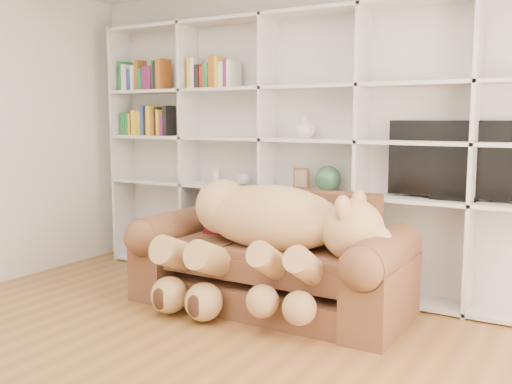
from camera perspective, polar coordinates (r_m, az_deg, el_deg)
The scene contains 12 objects.
wall_back at distance 5.10m, azimuth 6.66°, elevation 5.80°, with size 5.00×0.02×2.70m, color white.
bookshelf at distance 5.08m, azimuth 3.54°, elevation 5.34°, with size 4.43×0.35×2.40m.
sofa at distance 4.55m, azimuth 1.51°, elevation -7.20°, with size 2.15×0.93×0.91m.
teddy_bear at distance 4.30m, azimuth 1.02°, elevation -3.98°, with size 1.70×0.91×0.99m.
throw_pillow at distance 4.86m, azimuth -2.71°, elevation -2.41°, with size 0.40×0.13×0.40m, color #590F16.
tv at distance 4.61m, azimuth 19.36°, elevation 2.95°, with size 1.03×0.18×0.61m.
picture_frame at distance 5.00m, azimuth 4.55°, elevation 1.37°, with size 0.15×0.03×0.18m, color brown.
green_vase at distance 4.89m, azimuth 7.20°, elevation 1.33°, with size 0.22×0.22×0.22m, color #2F5C3F.
figurine_tall at distance 5.46m, azimuth -3.97°, elevation 1.60°, with size 0.07×0.07×0.15m, color beige.
figurine_short at distance 5.31m, azimuth -1.57°, elevation 1.28°, with size 0.07×0.07×0.11m, color beige.
snow_globe at distance 5.28m, azimuth -1.04°, elevation 1.30°, with size 0.11×0.11×0.11m, color silver.
shelf_vase at distance 4.96m, azimuth 4.89°, elevation 6.46°, with size 0.18×0.18×0.19m, color silver.
Camera 1 is at (2.08, -2.16, 1.49)m, focal length 40.00 mm.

